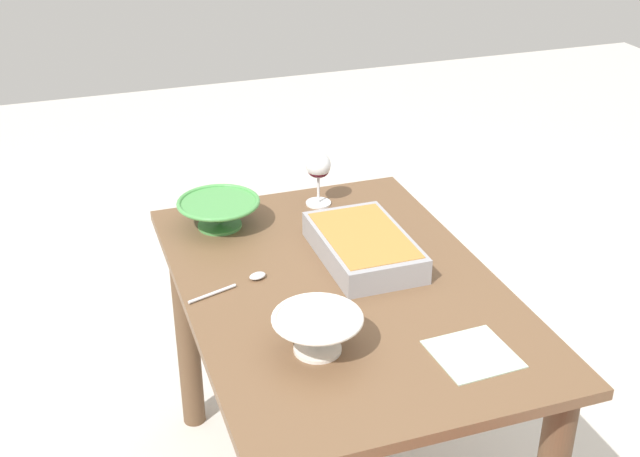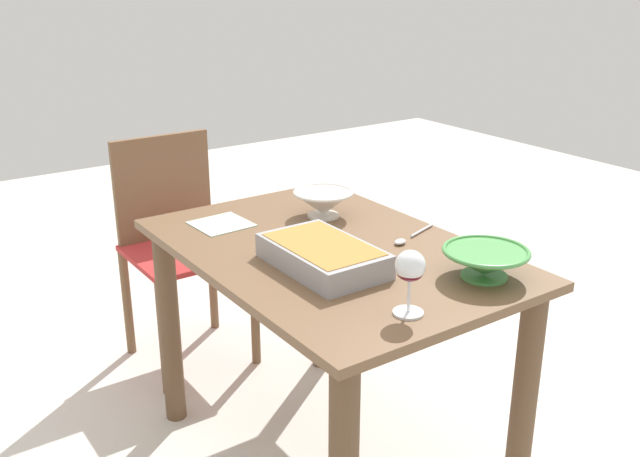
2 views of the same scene
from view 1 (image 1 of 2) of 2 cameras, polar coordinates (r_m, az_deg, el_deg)
name	(u,v)px [view 1 (image 1 of 2)]	position (r m, az deg, el deg)	size (l,w,h in m)	color
dining_table	(340,337)	(2.13, 1.40, -7.45)	(1.12, 0.76, 0.74)	brown
wine_glass	(318,169)	(2.40, -0.11, 4.12)	(0.07, 0.07, 0.16)	white
casserole_dish	(364,245)	(2.14, 3.02, -1.14)	(0.36, 0.22, 0.07)	#99999E
mixing_bowl	(317,331)	(1.78, -0.17, -7.07)	(0.20, 0.20, 0.09)	white
small_bowl	(219,212)	(2.31, -6.96, 1.16)	(0.23, 0.23, 0.08)	#4C994C
serving_spoon	(244,281)	(2.05, -5.26, -3.63)	(0.09, 0.21, 0.01)	silver
napkin	(473,354)	(1.83, 10.47, -8.48)	(0.17, 0.17, 0.00)	#B2CCB7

